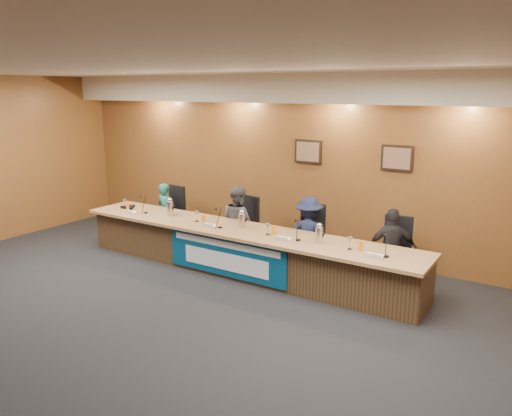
# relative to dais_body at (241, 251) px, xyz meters

# --- Properties ---
(floor) EXTENTS (10.00, 10.00, 0.00)m
(floor) POSITION_rel_dais_body_xyz_m (0.00, -2.40, -0.35)
(floor) COLOR black
(floor) RESTS_ON ground
(ceiling) EXTENTS (10.00, 8.00, 0.04)m
(ceiling) POSITION_rel_dais_body_xyz_m (0.00, -2.40, 2.85)
(ceiling) COLOR silver
(ceiling) RESTS_ON wall_back
(wall_back) EXTENTS (10.00, 0.04, 3.20)m
(wall_back) POSITION_rel_dais_body_xyz_m (0.00, 1.60, 1.25)
(wall_back) COLOR brown
(wall_back) RESTS_ON floor
(soffit) EXTENTS (10.00, 0.50, 0.50)m
(soffit) POSITION_rel_dais_body_xyz_m (0.00, 1.35, 2.60)
(soffit) COLOR beige
(soffit) RESTS_ON wall_back
(dais_body) EXTENTS (6.00, 0.80, 0.70)m
(dais_body) POSITION_rel_dais_body_xyz_m (0.00, 0.00, 0.00)
(dais_body) COLOR #432F1B
(dais_body) RESTS_ON floor
(dais_top) EXTENTS (6.10, 0.95, 0.05)m
(dais_top) POSITION_rel_dais_body_xyz_m (0.00, -0.05, 0.38)
(dais_top) COLOR #A07248
(dais_top) RESTS_ON dais_body
(banner) EXTENTS (2.20, 0.02, 0.65)m
(banner) POSITION_rel_dais_body_xyz_m (0.00, -0.41, 0.03)
(banner) COLOR navy
(banner) RESTS_ON dais_body
(banner_text_upper) EXTENTS (2.00, 0.01, 0.10)m
(banner_text_upper) POSITION_rel_dais_body_xyz_m (0.00, -0.43, 0.23)
(banner_text_upper) COLOR silver
(banner_text_upper) RESTS_ON banner
(banner_text_lower) EXTENTS (1.60, 0.01, 0.28)m
(banner_text_lower) POSITION_rel_dais_body_xyz_m (0.00, -0.43, -0.05)
(banner_text_lower) COLOR silver
(banner_text_lower) RESTS_ON banner
(wall_photo_left) EXTENTS (0.52, 0.04, 0.42)m
(wall_photo_left) POSITION_rel_dais_body_xyz_m (0.40, 1.57, 1.50)
(wall_photo_left) COLOR black
(wall_photo_left) RESTS_ON wall_back
(wall_photo_right) EXTENTS (0.52, 0.04, 0.42)m
(wall_photo_right) POSITION_rel_dais_body_xyz_m (2.00, 1.57, 1.50)
(wall_photo_right) COLOR black
(wall_photo_right) RESTS_ON wall_back
(panelist_a) EXTENTS (0.48, 0.37, 1.17)m
(panelist_a) POSITION_rel_dais_body_xyz_m (-2.18, 0.59, 0.24)
(panelist_a) COLOR #175E53
(panelist_a) RESTS_ON floor
(panelist_b) EXTENTS (0.77, 0.70, 1.29)m
(panelist_b) POSITION_rel_dais_body_xyz_m (-0.45, 0.59, 0.30)
(panelist_b) COLOR #48494C
(panelist_b) RESTS_ON floor
(panelist_c) EXTENTS (0.90, 0.65, 1.26)m
(panelist_c) POSITION_rel_dais_body_xyz_m (0.94, 0.59, 0.28)
(panelist_c) COLOR #121936
(panelist_c) RESTS_ON floor
(panelist_d) EXTENTS (0.79, 0.58, 1.25)m
(panelist_d) POSITION_rel_dais_body_xyz_m (2.31, 0.59, 0.27)
(panelist_d) COLOR black
(panelist_d) RESTS_ON floor
(office_chair_a) EXTENTS (0.53, 0.53, 0.08)m
(office_chair_a) POSITION_rel_dais_body_xyz_m (-2.18, 0.69, 0.13)
(office_chair_a) COLOR black
(office_chair_a) RESTS_ON floor
(office_chair_b) EXTENTS (0.58, 0.58, 0.08)m
(office_chair_b) POSITION_rel_dais_body_xyz_m (-0.45, 0.69, 0.13)
(office_chair_b) COLOR black
(office_chair_b) RESTS_ON floor
(office_chair_c) EXTENTS (0.62, 0.62, 0.08)m
(office_chair_c) POSITION_rel_dais_body_xyz_m (0.94, 0.69, 0.13)
(office_chair_c) COLOR black
(office_chair_c) RESTS_ON floor
(office_chair_d) EXTENTS (0.52, 0.52, 0.08)m
(office_chair_d) POSITION_rel_dais_body_xyz_m (2.31, 0.69, 0.13)
(office_chair_d) COLOR black
(office_chair_d) RESTS_ON floor
(nameplate_a) EXTENTS (0.24, 0.08, 0.10)m
(nameplate_a) POSITION_rel_dais_body_xyz_m (-2.21, -0.34, 0.45)
(nameplate_a) COLOR white
(nameplate_a) RESTS_ON dais_top
(microphone_a) EXTENTS (0.07, 0.07, 0.02)m
(microphone_a) POSITION_rel_dais_body_xyz_m (-1.99, -0.12, 0.41)
(microphone_a) COLOR black
(microphone_a) RESTS_ON dais_top
(juice_glass_a) EXTENTS (0.06, 0.06, 0.15)m
(juice_glass_a) POSITION_rel_dais_body_xyz_m (-2.45, -0.13, 0.47)
(juice_glass_a) COLOR orange
(juice_glass_a) RESTS_ON dais_top
(water_glass_a) EXTENTS (0.08, 0.08, 0.18)m
(water_glass_a) POSITION_rel_dais_body_xyz_m (-2.57, -0.08, 0.49)
(water_glass_a) COLOR silver
(water_glass_a) RESTS_ON dais_top
(nameplate_b) EXTENTS (0.24, 0.08, 0.10)m
(nameplate_b) POSITION_rel_dais_body_xyz_m (-0.45, -0.28, 0.45)
(nameplate_b) COLOR white
(nameplate_b) RESTS_ON dais_top
(microphone_b) EXTENTS (0.07, 0.07, 0.02)m
(microphone_b) POSITION_rel_dais_body_xyz_m (-0.27, -0.18, 0.41)
(microphone_b) COLOR black
(microphone_b) RESTS_ON dais_top
(juice_glass_b) EXTENTS (0.06, 0.06, 0.15)m
(juice_glass_b) POSITION_rel_dais_body_xyz_m (-0.67, -0.12, 0.47)
(juice_glass_b) COLOR orange
(juice_glass_b) RESTS_ON dais_top
(water_glass_b) EXTENTS (0.08, 0.08, 0.18)m
(water_glass_b) POSITION_rel_dais_body_xyz_m (-0.84, -0.07, 0.49)
(water_glass_b) COLOR silver
(water_glass_b) RESTS_ON dais_top
(nameplate_c) EXTENTS (0.24, 0.08, 0.10)m
(nameplate_c) POSITION_rel_dais_body_xyz_m (0.92, -0.27, 0.45)
(nameplate_c) COLOR white
(nameplate_c) RESTS_ON dais_top
(microphone_c) EXTENTS (0.07, 0.07, 0.02)m
(microphone_c) POSITION_rel_dais_body_xyz_m (1.12, -0.11, 0.41)
(microphone_c) COLOR black
(microphone_c) RESTS_ON dais_top
(juice_glass_c) EXTENTS (0.06, 0.06, 0.15)m
(juice_glass_c) POSITION_rel_dais_body_xyz_m (0.67, -0.06, 0.47)
(juice_glass_c) COLOR orange
(juice_glass_c) RESTS_ON dais_top
(water_glass_c) EXTENTS (0.08, 0.08, 0.18)m
(water_glass_c) POSITION_rel_dais_body_xyz_m (0.58, -0.10, 0.49)
(water_glass_c) COLOR silver
(water_glass_c) RESTS_ON dais_top
(nameplate_d) EXTENTS (0.24, 0.08, 0.10)m
(nameplate_d) POSITION_rel_dais_body_xyz_m (2.33, -0.29, 0.45)
(nameplate_d) COLOR white
(nameplate_d) RESTS_ON dais_top
(microphone_d) EXTENTS (0.07, 0.07, 0.02)m
(microphone_d) POSITION_rel_dais_body_xyz_m (2.46, -0.14, 0.41)
(microphone_d) COLOR black
(microphone_d) RESTS_ON dais_top
(juice_glass_d) EXTENTS (0.06, 0.06, 0.15)m
(juice_glass_d) POSITION_rel_dais_body_xyz_m (2.08, -0.09, 0.47)
(juice_glass_d) COLOR orange
(juice_glass_d) RESTS_ON dais_top
(water_glass_d) EXTENTS (0.08, 0.08, 0.18)m
(water_glass_d) POSITION_rel_dais_body_xyz_m (1.92, -0.10, 0.49)
(water_glass_d) COLOR silver
(water_glass_d) RESTS_ON dais_top
(carafe_left) EXTENTS (0.13, 0.13, 0.26)m
(carafe_left) POSITION_rel_dais_body_xyz_m (-1.50, -0.02, 0.53)
(carafe_left) COLOR silver
(carafe_left) RESTS_ON dais_top
(carafe_mid) EXTENTS (0.12, 0.12, 0.24)m
(carafe_mid) POSITION_rel_dais_body_xyz_m (0.02, 0.02, 0.52)
(carafe_mid) COLOR silver
(carafe_mid) RESTS_ON dais_top
(carafe_right) EXTENTS (0.12, 0.12, 0.24)m
(carafe_right) POSITION_rel_dais_body_xyz_m (1.43, -0.05, 0.52)
(carafe_right) COLOR silver
(carafe_right) RESTS_ON dais_top
(speakerphone) EXTENTS (0.32, 0.32, 0.05)m
(speakerphone) POSITION_rel_dais_body_xyz_m (-2.52, -0.03, 0.43)
(speakerphone) COLOR black
(speakerphone) RESTS_ON dais_top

